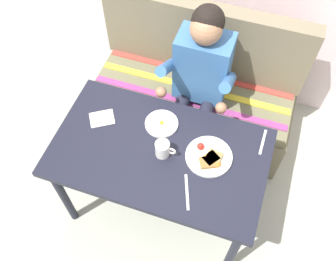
{
  "coord_description": "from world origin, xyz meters",
  "views": [
    {
      "loc": [
        0.39,
        -0.99,
        2.53
      ],
      "look_at": [
        0.0,
        0.15,
        0.72
      ],
      "focal_mm": 40.19,
      "sensor_mm": 36.0,
      "label": 1
    }
  ],
  "objects": [
    {
      "name": "table",
      "position": [
        0.0,
        0.0,
        0.65
      ],
      "size": [
        1.2,
        0.7,
        0.73
      ],
      "color": "black",
      "rests_on": "ground"
    },
    {
      "name": "fork",
      "position": [
        0.53,
        0.24,
        0.73
      ],
      "size": [
        0.02,
        0.17,
        0.0
      ],
      "primitive_type": "cube",
      "rotation": [
        0.0,
        0.0,
        -0.01
      ],
      "color": "silver",
      "rests_on": "table"
    },
    {
      "name": "coffee_mug",
      "position": [
        0.02,
        -0.01,
        0.78
      ],
      "size": [
        0.12,
        0.08,
        0.1
      ],
      "color": "white",
      "rests_on": "table"
    },
    {
      "name": "couch",
      "position": [
        0.0,
        0.76,
        0.33
      ],
      "size": [
        1.44,
        0.56,
        1.0
      ],
      "color": "#706650",
      "rests_on": "ground"
    },
    {
      "name": "ground_plane",
      "position": [
        0.0,
        0.0,
        0.0
      ],
      "size": [
        8.0,
        8.0,
        0.0
      ],
      "primitive_type": "plane",
      "color": "#A2A697"
    },
    {
      "name": "napkin",
      "position": [
        -0.39,
        0.1,
        0.73
      ],
      "size": [
        0.18,
        0.17,
        0.01
      ],
      "primitive_type": "cube",
      "rotation": [
        0.0,
        0.0,
        0.57
      ],
      "color": "silver",
      "rests_on": "table"
    },
    {
      "name": "plate_eggs",
      "position": [
        -0.05,
        0.17,
        0.74
      ],
      "size": [
        0.19,
        0.19,
        0.04
      ],
      "color": "white",
      "rests_on": "table"
    },
    {
      "name": "plate_breakfast",
      "position": [
        0.27,
        0.04,
        0.74
      ],
      "size": [
        0.26,
        0.26,
        0.05
      ],
      "color": "white",
      "rests_on": "table"
    },
    {
      "name": "knife",
      "position": [
        0.22,
        -0.19,
        0.73
      ],
      "size": [
        0.08,
        0.19,
        0.0
      ],
      "primitive_type": "cube",
      "rotation": [
        0.0,
        0.0,
        0.36
      ],
      "color": "silver",
      "rests_on": "table"
    },
    {
      "name": "person",
      "position": [
        0.06,
        0.59,
        0.74
      ],
      "size": [
        0.45,
        0.61,
        1.21
      ],
      "color": "#37659E",
      "rests_on": "ground"
    }
  ]
}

